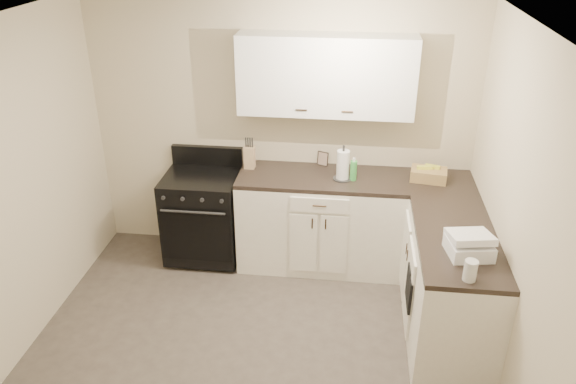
# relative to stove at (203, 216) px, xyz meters

# --- Properties ---
(floor) EXTENTS (3.60, 3.60, 0.00)m
(floor) POSITION_rel_stove_xyz_m (0.72, -1.48, -0.46)
(floor) COLOR #473F38
(floor) RESTS_ON ground
(ceiling) EXTENTS (3.60, 3.60, 0.00)m
(ceiling) POSITION_rel_stove_xyz_m (0.72, -1.48, 2.04)
(ceiling) COLOR white
(ceiling) RESTS_ON wall_back
(wall_back) EXTENTS (3.60, 0.00, 3.60)m
(wall_back) POSITION_rel_stove_xyz_m (0.72, 0.32, 0.79)
(wall_back) COLOR beige
(wall_back) RESTS_ON ground
(wall_right) EXTENTS (0.00, 3.60, 3.60)m
(wall_right) POSITION_rel_stove_xyz_m (2.52, -1.48, 0.79)
(wall_right) COLOR beige
(wall_right) RESTS_ON ground
(base_cabinets_back) EXTENTS (1.55, 0.60, 0.90)m
(base_cabinets_back) POSITION_rel_stove_xyz_m (1.15, 0.02, -0.01)
(base_cabinets_back) COLOR white
(base_cabinets_back) RESTS_ON floor
(base_cabinets_right) EXTENTS (0.60, 1.90, 0.90)m
(base_cabinets_right) POSITION_rel_stove_xyz_m (2.22, -0.63, -0.01)
(base_cabinets_right) COLOR white
(base_cabinets_right) RESTS_ON floor
(countertop_back) EXTENTS (1.55, 0.60, 0.04)m
(countertop_back) POSITION_rel_stove_xyz_m (1.15, 0.02, 0.46)
(countertop_back) COLOR black
(countertop_back) RESTS_ON base_cabinets_back
(countertop_right) EXTENTS (0.60, 1.90, 0.04)m
(countertop_right) POSITION_rel_stove_xyz_m (2.22, -0.63, 0.46)
(countertop_right) COLOR black
(countertop_right) RESTS_ON base_cabinets_right
(upper_cabinets) EXTENTS (1.55, 0.30, 0.70)m
(upper_cabinets) POSITION_rel_stove_xyz_m (1.15, 0.18, 1.38)
(upper_cabinets) COLOR white
(upper_cabinets) RESTS_ON wall_back
(stove) EXTENTS (0.70, 0.60, 0.85)m
(stove) POSITION_rel_stove_xyz_m (0.00, 0.00, 0.00)
(stove) COLOR black
(stove) RESTS_ON floor
(knife_block) EXTENTS (0.10, 0.09, 0.21)m
(knife_block) POSITION_rel_stove_xyz_m (0.45, 0.13, 0.59)
(knife_block) COLOR tan
(knife_block) RESTS_ON countertop_back
(paper_towel) EXTENTS (0.14, 0.14, 0.28)m
(paper_towel) POSITION_rel_stove_xyz_m (1.33, -0.01, 0.62)
(paper_towel) COLOR white
(paper_towel) RESTS_ON countertop_back
(soap_bottle) EXTENTS (0.08, 0.08, 0.18)m
(soap_bottle) POSITION_rel_stove_xyz_m (1.43, -0.02, 0.57)
(soap_bottle) COLOR green
(soap_bottle) RESTS_ON countertop_back
(picture_frame) EXTENTS (0.11, 0.07, 0.13)m
(picture_frame) POSITION_rel_stove_xyz_m (1.13, 0.28, 0.55)
(picture_frame) COLOR black
(picture_frame) RESTS_ON countertop_back
(wicker_basket) EXTENTS (0.34, 0.25, 0.10)m
(wicker_basket) POSITION_rel_stove_xyz_m (2.10, 0.06, 0.53)
(wicker_basket) COLOR tan
(wicker_basket) RESTS_ON countertop_right
(countertop_grill) EXTENTS (0.34, 0.32, 0.11)m
(countertop_grill) POSITION_rel_stove_xyz_m (2.26, -1.16, 0.53)
(countertop_grill) COLOR white
(countertop_grill) RESTS_ON countertop_right
(glass_jar) EXTENTS (0.11, 0.11, 0.15)m
(glass_jar) POSITION_rel_stove_xyz_m (2.21, -1.48, 0.55)
(glass_jar) COLOR silver
(glass_jar) RESTS_ON countertop_right
(oven_mitt_near) EXTENTS (0.02, 0.16, 0.27)m
(oven_mitt_near) POSITION_rel_stove_xyz_m (1.90, -1.08, 0.04)
(oven_mitt_near) COLOR black
(oven_mitt_near) RESTS_ON base_cabinets_right
(oven_mitt_far) EXTENTS (0.02, 0.17, 0.29)m
(oven_mitt_far) POSITION_rel_stove_xyz_m (1.90, -0.97, 0.06)
(oven_mitt_far) COLOR black
(oven_mitt_far) RESTS_ON base_cabinets_right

